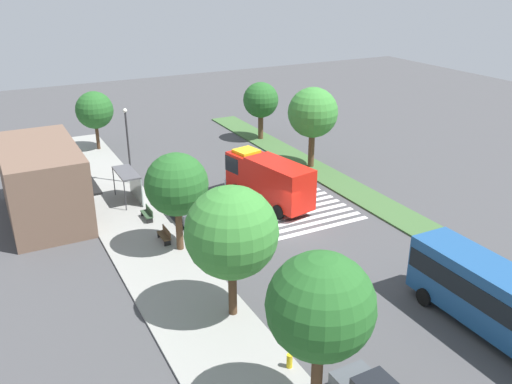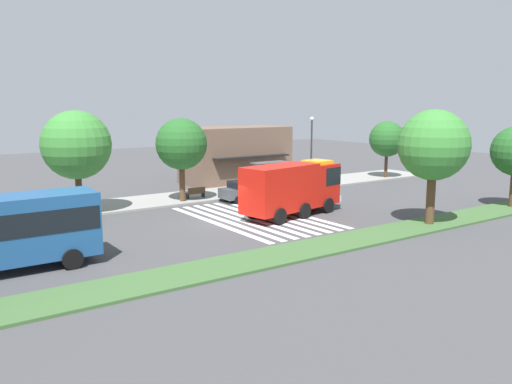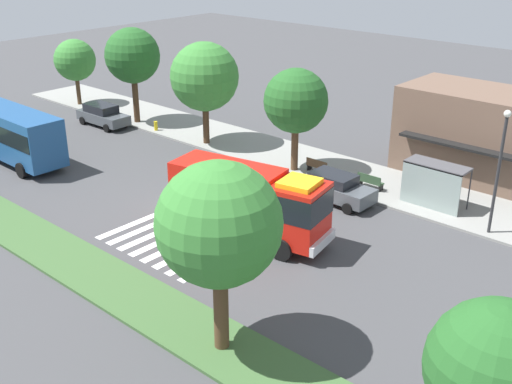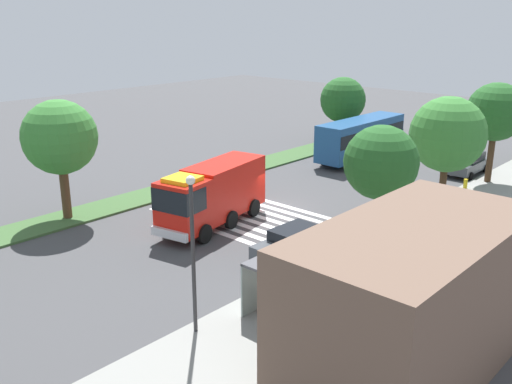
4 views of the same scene
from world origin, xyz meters
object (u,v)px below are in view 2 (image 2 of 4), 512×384
sidewalk_tree_center (76,145)px  fire_hydrant (4,218)px  fire_truck (294,186)px  bench_west_of_shelter (196,193)px  bus_stop_shelter (272,170)px  street_lamp (311,146)px  sidewalk_tree_far_east (387,139)px  median_tree_west (434,146)px  sidewalk_tree_east (181,144)px  bench_near_shelter (235,188)px  parked_car_mid (247,190)px

sidewalk_tree_center → fire_hydrant: size_ratio=10.39×
fire_truck → bench_west_of_shelter: 9.90m
bus_stop_shelter → bench_west_of_shelter: bearing=-179.9°
fire_truck → bus_stop_shelter: fire_truck is taller
bench_west_of_shelter → street_lamp: street_lamp is taller
sidewalk_tree_far_east → median_tree_west: 21.81m
bench_west_of_shelter → street_lamp: size_ratio=0.25×
street_lamp → median_tree_west: 16.42m
bench_west_of_shelter → sidewalk_tree_far_east: bearing=-1.4°
bench_west_of_shelter → bus_stop_shelter: bearing=0.1°
fire_truck → sidewalk_tree_east: size_ratio=1.31×
fire_hydrant → sidewalk_tree_east: bearing=2.2°
bus_stop_shelter → fire_hydrant: 22.66m
bus_stop_shelter → street_lamp: (3.77, -0.96, 2.07)m
fire_truck → bench_near_shelter: 9.55m
bench_near_shelter → sidewalk_tree_far_east: 18.88m
bus_stop_shelter → sidewalk_tree_east: (-9.38, -0.56, 2.79)m
sidewalk_tree_center → median_tree_west: (17.67, -16.36, 0.24)m
bench_near_shelter → fire_hydrant: size_ratio=2.29×
median_tree_west → bus_stop_shelter: bearing=90.5°
bus_stop_shelter → street_lamp: size_ratio=0.54×
sidewalk_tree_east → sidewalk_tree_far_east: (23.91, -0.00, -0.51)m
bench_west_of_shelter → sidewalk_tree_center: 10.60m
sidewalk_tree_east → fire_hydrant: 13.87m
bus_stop_shelter → bench_west_of_shelter: (-7.89, -0.01, -1.30)m
bus_stop_shelter → bench_near_shelter: bearing=-179.8°
parked_car_mid → bench_near_shelter: bearing=78.0°
bus_stop_shelter → fire_hydrant: bus_stop_shelter is taller
fire_truck → sidewalk_tree_far_east: bearing=13.5°
bus_stop_shelter → bench_near_shelter: (-4.00, -0.01, -1.30)m
fire_truck → sidewalk_tree_east: 10.15m
bench_near_shelter → median_tree_west: 18.01m
bench_west_of_shelter → fire_hydrant: (-14.71, -1.05, -0.10)m
bus_stop_shelter → median_tree_west: 17.24m
parked_car_mid → bus_stop_shelter: bearing=31.8°
bench_west_of_shelter → sidewalk_tree_far_east: (22.42, -0.55, 3.57)m
street_lamp → median_tree_west: (-3.62, -15.96, 1.25)m
street_lamp → sidewalk_tree_east: size_ratio=0.99×
parked_car_mid → street_lamp: street_lamp is taller
bench_near_shelter → median_tree_west: size_ratio=0.22×
fire_truck → sidewalk_tree_east: bearing=105.3°
bench_west_of_shelter → fire_hydrant: 14.75m
fire_truck → bench_west_of_shelter: fire_truck is taller
sidewalk_tree_center → bench_west_of_shelter: bearing=3.2°
parked_car_mid → sidewalk_tree_east: 6.46m
parked_car_mid → fire_hydrant: (-17.96, 1.70, -0.38)m
bench_near_shelter → street_lamp: 8.52m
fire_hydrant → sidewalk_tree_center: bearing=5.6°
median_tree_west → fire_truck: bearing=124.7°
street_lamp → sidewalk_tree_center: sidewalk_tree_center is taller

